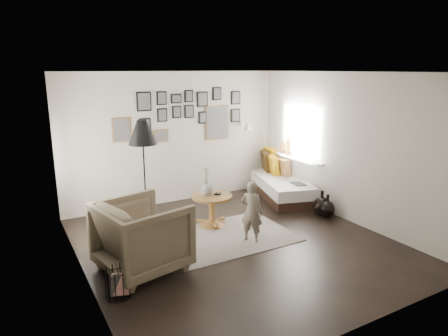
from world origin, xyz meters
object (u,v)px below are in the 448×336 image
floor_lamp (143,137)px  magazine_basket (118,283)px  demijohn_large (321,206)px  child (252,212)px  vase (207,187)px  armchair (142,236)px  daybed (278,183)px  demijohn_small (327,209)px  pedestal_table (212,212)px

floor_lamp → magazine_basket: bearing=-119.7°
demijohn_large → child: (-1.73, -0.29, 0.30)m
floor_lamp → magazine_basket: size_ratio=5.20×
magazine_basket → demijohn_large: demijohn_large is taller
child → vase: bearing=-17.6°
vase → armchair: size_ratio=0.47×
daybed → demijohn_small: bearing=-73.2°
vase → magazine_basket: 2.47m
pedestal_table → child: (0.23, -0.88, 0.24)m
armchair → child: 1.77m
daybed → demijohn_small: 1.47m
armchair → demijohn_small: bearing=-98.6°
armchair → demijohn_large: armchair is taller
magazine_basket → child: size_ratio=0.37×
daybed → demijohn_large: (-0.03, -1.35, -0.11)m
daybed → demijohn_small: (-0.00, -1.47, -0.13)m
pedestal_table → demijohn_large: 2.05m
child → magazine_basket: bearing=67.1°
vase → demijohn_large: 2.19m
child → daybed: bearing=-83.6°
floor_lamp → demijohn_small: floor_lamp is taller
pedestal_table → floor_lamp: 1.78m
daybed → floor_lamp: 3.43m
armchair → floor_lamp: size_ratio=0.56×
pedestal_table → child: bearing=-75.4°
pedestal_table → magazine_basket: (-2.01, -1.42, -0.07)m
demijohn_small → floor_lamp: bearing=164.5°
floor_lamp → magazine_basket: floor_lamp is taller
demijohn_small → vase: bearing=160.3°
vase → armchair: bearing=-146.9°
pedestal_table → armchair: armchair is taller
demijohn_small → demijohn_large: bearing=102.0°
daybed → pedestal_table: bearing=-142.6°
vase → child: 0.98m
floor_lamp → magazine_basket: (-0.89, -1.57, -1.45)m
pedestal_table → child: 0.94m
demijohn_small → child: bearing=-174.6°
child → armchair: bearing=55.1°
daybed → floor_lamp: bearing=-152.2°
vase → armchair: 1.75m
armchair → vase: bearing=-68.9°
armchair → magazine_basket: size_ratio=2.93×
pedestal_table → daybed: (1.99, 0.75, 0.04)m
daybed → demijohn_small: daybed is taller
armchair → demijohn_large: bearing=-96.6°
magazine_basket → floor_lamp: bearing=60.3°
floor_lamp → child: size_ratio=1.92×
demijohn_small → magazine_basket: bearing=-170.0°
vase → magazine_basket: vase is taller
daybed → child: size_ratio=2.08×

